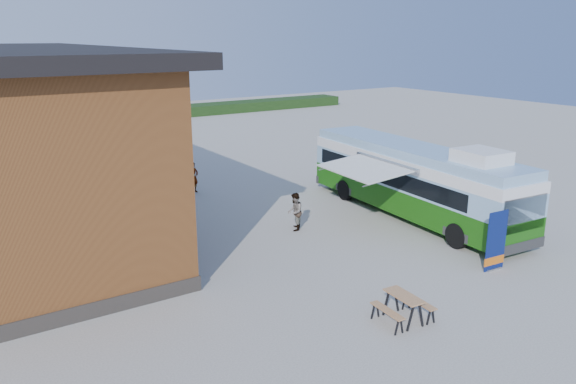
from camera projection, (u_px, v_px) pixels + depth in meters
ground at (354, 249)px, 21.63m from camera, size 100.00×100.00×0.00m
barn at (5, 145)px, 23.15m from camera, size 9.60×21.20×7.50m
hedge at (172, 112)px, 56.29m from camera, size 40.00×3.00×1.00m
bus at (413, 178)px, 25.17m from camera, size 3.46×12.29×3.73m
awning at (368, 164)px, 23.69m from camera, size 2.76×4.11×0.50m
banner at (496, 246)px, 19.54m from camera, size 0.94×0.23×2.16m
picnic_table at (404, 302)px, 16.08m from camera, size 1.52×1.37×0.82m
person_a at (194, 177)px, 29.19m from camera, size 0.70×0.59×1.64m
person_b at (295, 212)px, 23.58m from camera, size 0.96×0.99×1.61m
slurry_tanker at (99, 165)px, 29.71m from camera, size 1.87×6.16×2.27m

